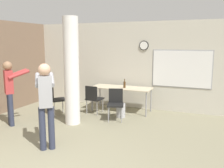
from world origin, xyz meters
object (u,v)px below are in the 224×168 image
object	(u,v)px
bottle_on_table	(125,84)
person_playing_front	(46,100)
chair_table_left	(94,97)
person_watching_back	(10,88)
chair_table_front	(116,102)
chair_near_pillar	(56,98)
folding_table	(121,89)

from	to	relation	value
bottle_on_table	person_playing_front	size ratio (longest dim) A/B	0.16
chair_table_left	person_watching_back	world-z (taller)	person_watching_back
bottle_on_table	chair_table_front	bearing A→B (deg)	-87.50
bottle_on_table	chair_table_left	distance (m)	1.03
person_playing_front	person_watching_back	bearing A→B (deg)	153.32
chair_near_pillar	person_playing_front	size ratio (longest dim) A/B	0.50
chair_table_front	person_watching_back	distance (m)	2.80
person_playing_front	person_watching_back	size ratio (longest dim) A/B	1.04
chair_near_pillar	chair_table_front	bearing A→B (deg)	5.04
chair_table_left	person_watching_back	size ratio (longest dim) A/B	0.52
person_playing_front	bottle_on_table	bearing A→B (deg)	80.05
chair_near_pillar	person_playing_front	bearing A→B (deg)	-59.75
chair_table_front	bottle_on_table	bearing A→B (deg)	92.50
chair_near_pillar	person_playing_front	world-z (taller)	person_playing_front
folding_table	chair_table_left	distance (m)	0.92
chair_near_pillar	chair_table_left	distance (m)	1.12
bottle_on_table	chair_near_pillar	bearing A→B (deg)	-150.48
folding_table	chair_table_left	world-z (taller)	chair_table_left
folding_table	person_playing_front	xyz separation A→B (m)	(-0.43, -3.23, 0.31)
chair_table_front	person_playing_front	xyz separation A→B (m)	(-0.59, -2.31, 0.52)
chair_table_left	person_playing_front	world-z (taller)	person_playing_front
bottle_on_table	person_watching_back	size ratio (longest dim) A/B	0.17
chair_table_front	person_playing_front	distance (m)	2.44
folding_table	person_watching_back	world-z (taller)	person_watching_back
person_watching_back	chair_table_front	bearing A→B (deg)	30.95
folding_table	bottle_on_table	size ratio (longest dim) A/B	6.76
chair_table_front	chair_near_pillar	size ratio (longest dim) A/B	1.00
chair_table_front	person_watching_back	xyz separation A→B (m)	(-2.36, -1.42, 0.48)
bottle_on_table	chair_near_pillar	world-z (taller)	bottle_on_table
chair_table_front	person_watching_back	bearing A→B (deg)	-149.05
chair_table_left	bottle_on_table	bearing A→B (deg)	33.55
folding_table	person_playing_front	size ratio (longest dim) A/B	1.07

